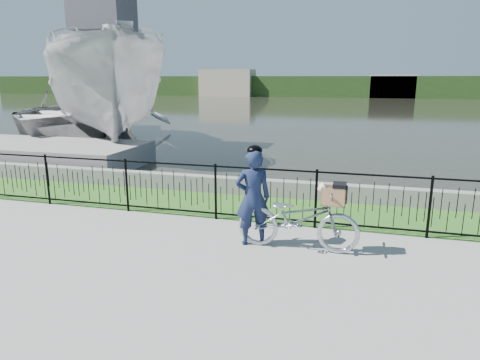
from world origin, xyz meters
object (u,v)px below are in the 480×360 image
(dock, at_px, (3,151))
(boat_near, at_px, (108,91))
(bicycle_rig, at_px, (298,218))
(boat_far, at_px, (77,115))
(cyclist, at_px, (253,196))

(dock, distance_m, boat_near, 4.67)
(dock, distance_m, bicycle_rig, 11.93)
(boat_near, distance_m, boat_far, 3.74)
(cyclist, xyz_separation_m, boat_near, (-8.24, 8.85, 1.42))
(bicycle_rig, distance_m, cyclist, 0.85)
(boat_near, height_order, boat_far, boat_near)
(dock, xyz_separation_m, boat_near, (1.80, 3.86, 1.93))
(dock, xyz_separation_m, boat_far, (-1.15, 5.83, 0.75))
(boat_near, bearing_deg, cyclist, -47.06)
(dock, xyz_separation_m, bicycle_rig, (10.82, -5.01, 0.19))
(cyclist, bearing_deg, dock, 153.56)
(dock, bearing_deg, boat_far, 101.21)
(cyclist, relative_size, boat_near, 0.15)
(boat_far, bearing_deg, cyclist, -44.03)
(dock, height_order, bicycle_rig, bicycle_rig)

